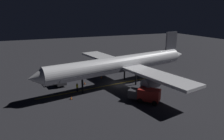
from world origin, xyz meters
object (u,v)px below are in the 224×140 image
at_px(catering_truck, 146,95).
at_px(ground_crew_worker, 77,87).
at_px(traffic_cone_near_left, 101,77).
at_px(traffic_cone_far, 71,98).
at_px(airliner, 123,65).
at_px(baggage_truck, 57,78).
at_px(traffic_cone_near_right, 65,78).
at_px(traffic_cone_under_wing, 85,83).

xyz_separation_m(catering_truck, ground_crew_worker, (9.62, 9.91, -0.36)).
bearing_deg(traffic_cone_near_left, traffic_cone_far, 134.99).
distance_m(traffic_cone_near_left, traffic_cone_far, 13.32).
distance_m(airliner, traffic_cone_near_left, 7.53).
distance_m(catering_truck, ground_crew_worker, 13.81).
xyz_separation_m(baggage_truck, traffic_cone_far, (-10.06, -0.88, -1.03)).
relative_size(baggage_truck, traffic_cone_near_right, 12.38).
distance_m(airliner, ground_crew_worker, 10.97).
bearing_deg(traffic_cone_far, catering_truck, -117.74).
relative_size(ground_crew_worker, traffic_cone_far, 3.16).
relative_size(catering_truck, traffic_cone_near_right, 9.97).
bearing_deg(traffic_cone_far, airliner, -72.60).
relative_size(traffic_cone_under_wing, traffic_cone_far, 1.00).
bearing_deg(baggage_truck, traffic_cone_near_left, -93.55).
height_order(baggage_truck, traffic_cone_near_left, baggage_truck).
relative_size(airliner, traffic_cone_under_wing, 71.28).
xyz_separation_m(ground_crew_worker, traffic_cone_far, (-3.35, 2.00, -0.64)).
height_order(traffic_cone_near_right, traffic_cone_under_wing, same).
relative_size(ground_crew_worker, traffic_cone_near_left, 3.16).
xyz_separation_m(baggage_truck, traffic_cone_near_left, (-0.64, -10.30, -1.03)).
bearing_deg(ground_crew_worker, traffic_cone_far, 149.17).
xyz_separation_m(catering_truck, traffic_cone_under_wing, (13.21, 7.36, -0.99)).
bearing_deg(traffic_cone_under_wing, catering_truck, -150.89).
bearing_deg(traffic_cone_near_right, catering_truck, -150.83).
height_order(catering_truck, traffic_cone_near_right, catering_truck).
height_order(baggage_truck, traffic_cone_under_wing, baggage_truck).
distance_m(traffic_cone_under_wing, traffic_cone_far, 8.31).
bearing_deg(traffic_cone_under_wing, airliner, -111.42).
distance_m(baggage_truck, traffic_cone_near_right, 3.57).
distance_m(baggage_truck, traffic_cone_under_wing, 6.34).
relative_size(traffic_cone_near_left, traffic_cone_far, 1.00).
distance_m(baggage_truck, traffic_cone_far, 10.15).
xyz_separation_m(airliner, traffic_cone_under_wing, (3.07, 7.83, -4.16)).
xyz_separation_m(airliner, traffic_cone_near_right, (8.76, 11.02, -4.16)).
bearing_deg(baggage_truck, catering_truck, -141.92).
xyz_separation_m(airliner, baggage_truck, (6.18, 13.26, -3.13)).
relative_size(traffic_cone_near_right, traffic_cone_under_wing, 1.00).
relative_size(ground_crew_worker, traffic_cone_near_right, 3.16).
xyz_separation_m(traffic_cone_under_wing, traffic_cone_far, (-6.95, 4.55, 0.00)).
distance_m(ground_crew_worker, traffic_cone_near_left, 9.60).
bearing_deg(catering_truck, ground_crew_worker, 45.85).
xyz_separation_m(airliner, ground_crew_worker, (-0.53, 10.38, -3.52)).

